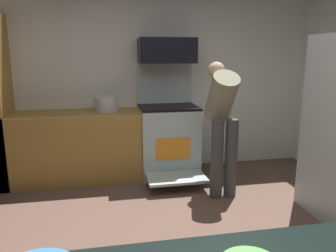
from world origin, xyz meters
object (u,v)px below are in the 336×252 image
oven_range (168,138)px  stock_pot (106,104)px  microwave (167,51)px  person_cook (222,118)px

oven_range → stock_pot: size_ratio=5.10×
oven_range → stock_pot: 0.94m
microwave → stock_pot: 1.05m
microwave → oven_range: bearing=-90.0°
person_cook → stock_pot: 1.50m
microwave → person_cook: size_ratio=0.48×
oven_range → microwave: microwave is taller
stock_pot → oven_range: bearing=-1.1°
microwave → stock_pot: microwave is taller
oven_range → microwave: size_ratio=2.03×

